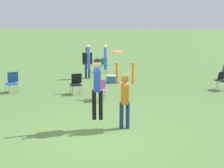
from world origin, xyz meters
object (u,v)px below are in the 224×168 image
at_px(person_defending, 125,94).
at_px(frisbee, 117,52).
at_px(camping_chair_5, 99,88).
at_px(cooler_box, 111,79).
at_px(camping_chair_3, 103,64).
at_px(camping_chair_2, 76,82).
at_px(person_spectator_near, 87,60).
at_px(person_jumping, 97,80).
at_px(camping_chair_4, 12,81).
at_px(camping_chair_0, 222,79).

height_order(person_defending, frisbee, frisbee).
distance_m(frisbee, camping_chair_5, 3.71).
bearing_deg(person_defending, cooler_box, -178.81).
distance_m(frisbee, camping_chair_3, 9.25).
distance_m(camping_chair_3, cooler_box, 2.84).
relative_size(camping_chair_2, camping_chair_3, 1.06).
bearing_deg(person_spectator_near, person_jumping, -93.10).
height_order(frisbee, cooler_box, frisbee).
height_order(camping_chair_2, camping_chair_3, camping_chair_2).
bearing_deg(person_jumping, camping_chair_2, 12.28).
distance_m(person_jumping, camping_chair_2, 4.39).
bearing_deg(person_jumping, person_defending, -90.00).
distance_m(camping_chair_4, person_spectator_near, 4.26).
xyz_separation_m(person_jumping, camping_chair_3, (-0.91, 9.02, -0.99)).
bearing_deg(camping_chair_5, camping_chair_0, -175.36).
bearing_deg(camping_chair_4, person_jumping, 102.96).
xyz_separation_m(camping_chair_2, cooler_box, (1.29, 2.28, -0.32)).
relative_size(frisbee, camping_chair_4, 0.29).
relative_size(person_spectator_near, cooler_box, 3.42).
distance_m(camping_chair_0, camping_chair_5, 5.70).
bearing_deg(camping_chair_5, person_spectator_near, -91.68).
bearing_deg(frisbee, camping_chair_2, 117.49).
relative_size(frisbee, camping_chair_5, 0.32).
distance_m(person_defending, camping_chair_5, 3.32).
relative_size(camping_chair_5, cooler_box, 1.67).
xyz_separation_m(camping_chair_4, person_spectator_near, (2.77, 3.20, 0.47)).
bearing_deg(person_jumping, camping_chair_3, -2.04).
relative_size(camping_chair_0, camping_chair_3, 1.00).
height_order(camping_chair_5, cooler_box, camping_chair_5).
bearing_deg(frisbee, camping_chair_0, 50.41).
height_order(person_defending, camping_chair_0, person_defending).
height_order(camping_chair_0, camping_chair_4, camping_chair_4).
xyz_separation_m(camping_chair_2, camping_chair_3, (0.56, 5.01, -0.01)).
relative_size(camping_chair_2, cooler_box, 1.80).
relative_size(person_jumping, camping_chair_0, 2.75).
distance_m(person_jumping, frisbee, 1.01).
bearing_deg(person_defending, camping_chair_2, -157.66).
height_order(camping_chair_3, camping_chair_5, camping_chair_3).
relative_size(person_defending, camping_chair_2, 2.35).
bearing_deg(person_defending, camping_chair_3, -176.94).
bearing_deg(person_defending, frisbee, -90.08).
bearing_deg(camping_chair_4, camping_chair_2, 145.56).
relative_size(person_defending, cooler_box, 4.23).
bearing_deg(camping_chair_0, camping_chair_3, -72.01).
height_order(camping_chair_3, camping_chair_4, camping_chair_4).
relative_size(person_defending, camping_chair_0, 2.49).
relative_size(person_defending, camping_chair_4, 2.30).
height_order(frisbee, person_spectator_near, frisbee).
distance_m(camping_chair_0, camping_chair_4, 9.30).
xyz_separation_m(frisbee, camping_chair_5, (-0.95, 3.08, -1.84)).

